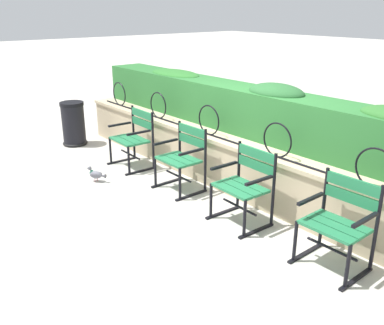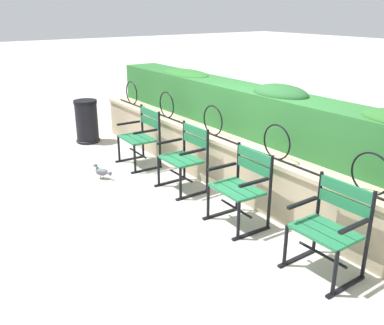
{
  "view_description": "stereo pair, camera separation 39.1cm",
  "coord_description": "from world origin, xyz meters",
  "px_view_note": "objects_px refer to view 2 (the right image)",
  "views": [
    {
      "loc": [
        3.84,
        -3.08,
        2.36
      ],
      "look_at": [
        0.0,
        0.06,
        0.55
      ],
      "focal_mm": 39.93,
      "sensor_mm": 36.0,
      "label": 1
    },
    {
      "loc": [
        4.07,
        -2.76,
        2.36
      ],
      "look_at": [
        0.0,
        0.06,
        0.55
      ],
      "focal_mm": 39.93,
      "sensor_mm": 36.0,
      "label": 2
    }
  ],
  "objects_px": {
    "park_chair_leftmost": "(142,136)",
    "park_chair_centre_left": "(186,156)",
    "pigeon_near_chairs": "(102,172)",
    "trash_bin": "(87,122)",
    "park_chair_centre_right": "(242,185)",
    "park_chair_rightmost": "(331,226)"
  },
  "relations": [
    {
      "from": "park_chair_leftmost",
      "to": "park_chair_centre_right",
      "type": "height_order",
      "value": "park_chair_leftmost"
    },
    {
      "from": "park_chair_centre_left",
      "to": "trash_bin",
      "type": "bearing_deg",
      "value": -174.28
    },
    {
      "from": "park_chair_leftmost",
      "to": "trash_bin",
      "type": "xyz_separation_m",
      "value": [
        -1.64,
        -0.25,
        -0.1
      ]
    },
    {
      "from": "park_chair_centre_right",
      "to": "park_chair_rightmost",
      "type": "bearing_deg",
      "value": 1.64
    },
    {
      "from": "park_chair_centre_right",
      "to": "park_chair_centre_left",
      "type": "bearing_deg",
      "value": 178.34
    },
    {
      "from": "park_chair_leftmost",
      "to": "park_chair_rightmost",
      "type": "distance_m",
      "value": 3.58
    },
    {
      "from": "park_chair_leftmost",
      "to": "trash_bin",
      "type": "distance_m",
      "value": 1.66
    },
    {
      "from": "park_chair_leftmost",
      "to": "pigeon_near_chairs",
      "type": "distance_m",
      "value": 0.89
    },
    {
      "from": "park_chair_centre_left",
      "to": "trash_bin",
      "type": "xyz_separation_m",
      "value": [
        -2.83,
        -0.28,
        -0.09
      ]
    },
    {
      "from": "park_chair_rightmost",
      "to": "pigeon_near_chairs",
      "type": "bearing_deg",
      "value": -166.35
    },
    {
      "from": "park_chair_centre_left",
      "to": "trash_bin",
      "type": "relative_size",
      "value": 1.12
    },
    {
      "from": "pigeon_near_chairs",
      "to": "trash_bin",
      "type": "distance_m",
      "value": 1.95
    },
    {
      "from": "park_chair_leftmost",
      "to": "pigeon_near_chairs",
      "type": "bearing_deg",
      "value": -74.56
    },
    {
      "from": "park_chair_leftmost",
      "to": "park_chair_rightmost",
      "type": "bearing_deg",
      "value": 0.47
    },
    {
      "from": "park_chair_centre_left",
      "to": "park_chair_centre_right",
      "type": "distance_m",
      "value": 1.2
    },
    {
      "from": "park_chair_centre_left",
      "to": "park_chair_centre_right",
      "type": "bearing_deg",
      "value": -1.66
    },
    {
      "from": "park_chair_centre_right",
      "to": "pigeon_near_chairs",
      "type": "distance_m",
      "value": 2.34
    },
    {
      "from": "park_chair_leftmost",
      "to": "park_chair_centre_left",
      "type": "bearing_deg",
      "value": 1.43
    },
    {
      "from": "park_chair_centre_right",
      "to": "park_chair_rightmost",
      "type": "height_order",
      "value": "park_chair_rightmost"
    },
    {
      "from": "trash_bin",
      "to": "park_chair_centre_right",
      "type": "bearing_deg",
      "value": 3.53
    },
    {
      "from": "park_chair_centre_right",
      "to": "trash_bin",
      "type": "bearing_deg",
      "value": -176.47
    },
    {
      "from": "park_chair_leftmost",
      "to": "park_chair_centre_left",
      "type": "distance_m",
      "value": 1.19
    }
  ]
}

